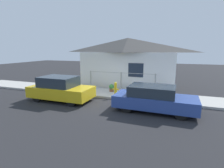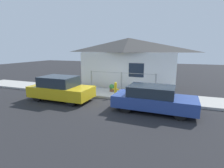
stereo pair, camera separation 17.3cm
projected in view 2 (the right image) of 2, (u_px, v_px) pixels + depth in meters
ground_plane at (111, 99)px, 10.74m from camera, size 60.00×60.00×0.00m
sidewalk at (117, 94)px, 11.75m from camera, size 24.00×2.22×0.13m
house at (128, 48)px, 13.50m from camera, size 7.70×2.23×3.89m
fence at (121, 80)px, 12.48m from camera, size 4.90×0.10×1.30m
car_left at (61, 89)px, 10.47m from camera, size 3.79×1.78×1.44m
car_right at (153, 99)px, 8.59m from camera, size 4.01×1.77×1.28m
fire_hydrant at (116, 89)px, 11.04m from camera, size 0.40×0.18×0.87m
potted_plant_near_hydrant at (112, 88)px, 12.12m from camera, size 0.36×0.36×0.52m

